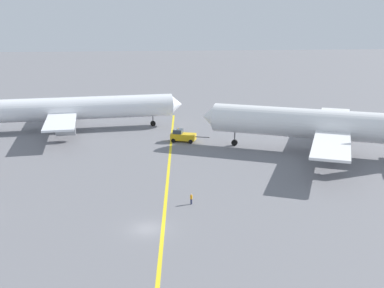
{
  "coord_description": "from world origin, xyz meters",
  "views": [
    {
      "loc": [
        0.05,
        -55.94,
        27.19
      ],
      "look_at": [
        8.53,
        26.02,
        4.0
      ],
      "focal_mm": 43.53,
      "sensor_mm": 36.0,
      "label": 1
    }
  ],
  "objects": [
    {
      "name": "ground_plane",
      "position": [
        0.0,
        0.0,
        0.0
      ],
      "size": [
        600.0,
        600.0,
        0.0
      ],
      "primitive_type": "plane",
      "color": "slate"
    },
    {
      "name": "ground_crew_wing_walker_right",
      "position": [
        6.5,
        7.49,
        0.85
      ],
      "size": [
        0.36,
        0.36,
        1.64
      ],
      "color": "#2D3351",
      "rests_on": "ground"
    },
    {
      "name": "pushback_tug",
      "position": [
        8.15,
        42.31,
        1.29
      ],
      "size": [
        8.53,
        4.15,
        3.04
      ],
      "color": "gold",
      "rests_on": "ground"
    },
    {
      "name": "airliner_being_pushed",
      "position": [
        35.42,
        30.77,
        5.83
      ],
      "size": [
        47.43,
        41.43,
        17.24
      ],
      "color": "white",
      "rests_on": "ground"
    },
    {
      "name": "taxiway_stripe",
      "position": [
        2.86,
        10.0,
        0.0
      ],
      "size": [
        10.69,
        119.61,
        0.01
      ],
      "primitive_type": "cube",
      "rotation": [
        0.0,
        0.0,
        -0.09
      ],
      "color": "yellow",
      "rests_on": "ground"
    },
    {
      "name": "airliner_at_gate_left",
      "position": [
        -17.47,
        55.77,
        5.16
      ],
      "size": [
        53.38,
        38.5,
        15.63
      ],
      "color": "white",
      "rests_on": "ground"
    }
  ]
}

